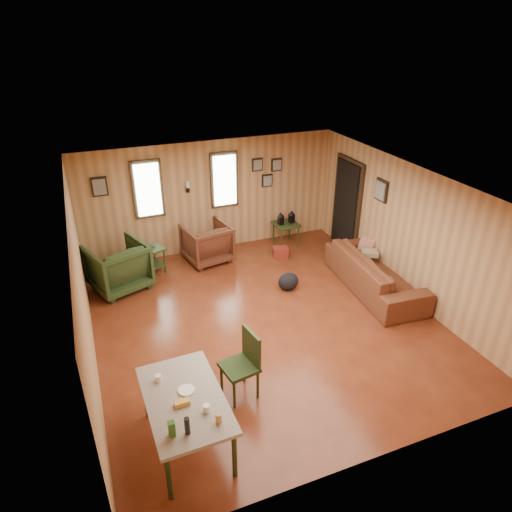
{
  "coord_description": "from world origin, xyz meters",
  "views": [
    {
      "loc": [
        -2.49,
        -5.87,
        4.58
      ],
      "look_at": [
        0.0,
        0.4,
        1.05
      ],
      "focal_mm": 32.0,
      "sensor_mm": 36.0,
      "label": 1
    }
  ],
  "objects": [
    {
      "name": "room",
      "position": [
        0.17,
        0.27,
        1.21
      ],
      "size": [
        5.54,
        6.04,
        2.44
      ],
      "color": "brown",
      "rests_on": "ground"
    },
    {
      "name": "sofa",
      "position": [
        2.32,
        0.21,
        0.46
      ],
      "size": [
        0.88,
        2.42,
        0.93
      ],
      "primitive_type": "imported",
      "rotation": [
        0.0,
        0.0,
        1.49
      ],
      "color": "brown",
      "rests_on": "ground"
    },
    {
      "name": "recliner_brown",
      "position": [
        -0.29,
        2.46,
        0.45
      ],
      "size": [
        1.0,
        0.96,
        0.9
      ],
      "primitive_type": "imported",
      "rotation": [
        0.0,
        0.0,
        3.31
      ],
      "color": "#532819",
      "rests_on": "ground"
    },
    {
      "name": "recliner_green",
      "position": [
        -2.14,
        2.01,
        0.5
      ],
      "size": [
        1.23,
        1.19,
        1.0
      ],
      "primitive_type": "imported",
      "rotation": [
        0.0,
        0.0,
        -2.79
      ],
      "color": "#273819",
      "rests_on": "ground"
    },
    {
      "name": "end_table",
      "position": [
        -1.5,
        2.37,
        0.38
      ],
      "size": [
        0.67,
        0.64,
        0.68
      ],
      "rotation": [
        0.0,
        0.0,
        0.37
      ],
      "color": "#2B3C1A",
      "rests_on": "ground"
    },
    {
      "name": "side_table",
      "position": [
        1.56,
        2.53,
        0.56
      ],
      "size": [
        0.53,
        0.53,
        0.82
      ],
      "rotation": [
        0.0,
        0.0,
        0.04
      ],
      "color": "#2B3C1A",
      "rests_on": "ground"
    },
    {
      "name": "cooler",
      "position": [
        1.22,
        2.04,
        0.11
      ],
      "size": [
        0.36,
        0.29,
        0.22
      ],
      "rotation": [
        0.0,
        0.0,
        -0.23
      ],
      "color": "maroon",
      "rests_on": "ground"
    },
    {
      "name": "backpack",
      "position": [
        0.8,
        0.77,
        0.17
      ],
      "size": [
        0.4,
        0.3,
        0.34
      ],
      "rotation": [
        0.0,
        0.0,
        0.01
      ],
      "color": "black",
      "rests_on": "ground"
    },
    {
      "name": "sofa_pillows",
      "position": [
        2.32,
        0.24,
        0.5
      ],
      "size": [
        0.94,
        1.61,
        0.33
      ],
      "rotation": [
        0.0,
        0.0,
        -0.41
      ],
      "color": "#4E5831",
      "rests_on": "sofa"
    },
    {
      "name": "dining_table",
      "position": [
        -1.83,
        -2.0,
        0.67
      ],
      "size": [
        0.9,
        1.46,
        0.95
      ],
      "rotation": [
        0.0,
        0.0,
        0.02
      ],
      "color": "gray",
      "rests_on": "ground"
    },
    {
      "name": "dining_chair",
      "position": [
        -0.9,
        -1.44,
        0.55
      ],
      "size": [
        0.51,
        0.51,
        0.98
      ],
      "rotation": [
        0.0,
        0.0,
        0.17
      ],
      "color": "#273819",
      "rests_on": "ground"
    }
  ]
}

